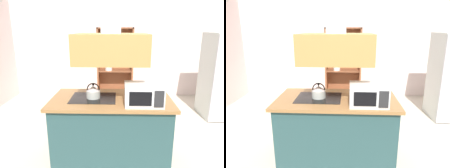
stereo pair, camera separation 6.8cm
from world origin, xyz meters
TOP-DOWN VIEW (x-y plane):
  - ground_plane at (0.00, 0.00)m, footprint 7.80×7.80m
  - wall_back at (0.00, 3.00)m, footprint 6.00×0.12m
  - kitchen_island at (-0.24, 0.08)m, footprint 1.61×0.86m
  - range_hood at (-0.24, 0.08)m, footprint 0.90×0.70m
  - dish_cabinet at (-0.23, 2.78)m, footprint 0.92×0.40m
  - kettle at (-0.48, 0.08)m, footprint 0.18×0.18m
  - cutting_board at (0.32, 0.23)m, footprint 0.35×0.25m
  - microwave at (0.16, -0.14)m, footprint 0.46×0.35m

SIDE VIEW (x-z plane):
  - ground_plane at x=0.00m, z-range 0.00..0.00m
  - kitchen_island at x=-0.24m, z-range 0.00..0.90m
  - dish_cabinet at x=-0.23m, z-range -0.10..1.72m
  - cutting_board at x=0.32m, z-range 0.90..0.92m
  - kettle at x=-0.48m, z-range 0.88..1.09m
  - microwave at x=0.16m, z-range 0.90..1.16m
  - wall_back at x=0.00m, z-range 0.00..2.70m
  - range_hood at x=-0.24m, z-range 1.03..2.35m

